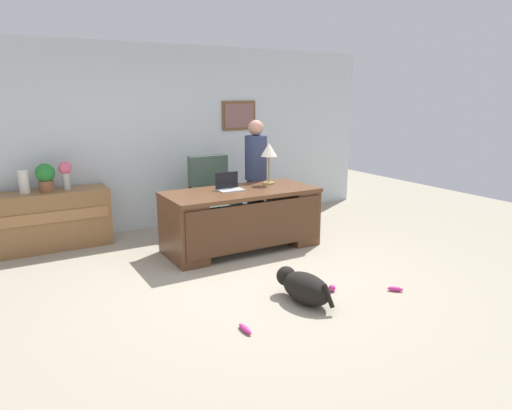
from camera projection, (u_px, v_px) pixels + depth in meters
name	position (u px, v px, depth m)	size (l,w,h in m)	color
ground_plane	(257.00, 278.00, 5.17)	(12.00, 12.00, 0.00)	#9E937F
back_wall	(171.00, 137.00, 7.04)	(7.00, 0.16, 2.70)	silver
desk	(242.00, 217.00, 6.04)	(1.98, 0.89, 0.78)	brown
credenza	(53.00, 220.00, 6.10)	(1.42, 0.50, 0.77)	olive
armchair	(213.00, 199.00, 6.82)	(0.60, 0.59, 1.11)	#475B4C
person_standing	(256.00, 175.00, 6.72)	(0.32, 0.32, 1.63)	#262323
dog_lying	(304.00, 287.00, 4.54)	(0.39, 0.74, 0.30)	black
laptop	(229.00, 186.00, 5.97)	(0.32, 0.22, 0.23)	#B2B5BA
desk_lamp	(269.00, 152.00, 6.29)	(0.22, 0.22, 0.56)	#9E8447
vase_with_flowers	(65.00, 171.00, 6.05)	(0.17, 0.17, 0.37)	#BBBCB3
vase_empty	(24.00, 182.00, 5.83)	(0.12, 0.12, 0.29)	silver
potted_plant	(45.00, 176.00, 5.94)	(0.24, 0.24, 0.36)	brown
dog_toy_ball	(332.00, 288.00, 4.80)	(0.07, 0.07, 0.07)	#D8338C
dog_toy_bone	(245.00, 329.00, 3.99)	(0.20, 0.05, 0.05)	#D8338C
dog_toy_plush	(395.00, 289.00, 4.81)	(0.16, 0.05, 0.05)	#D8338C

